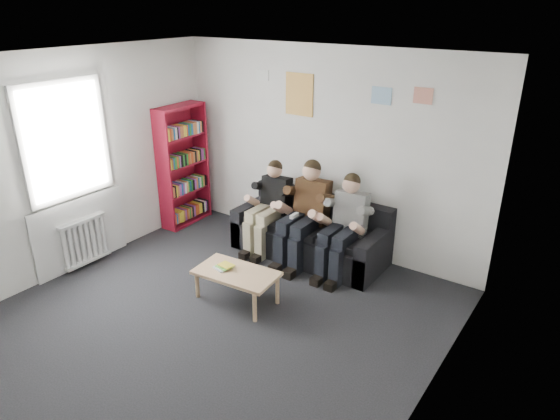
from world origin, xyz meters
name	(u,v)px	position (x,y,z in m)	size (l,w,h in m)	color
room_shell	(190,212)	(0.00, 0.00, 1.35)	(5.00, 5.00, 5.00)	black
sofa	(311,235)	(0.06, 2.11, 0.28)	(2.04, 0.84, 0.79)	black
bookshelf	(183,166)	(-2.09, 1.94, 0.90)	(0.27, 0.81, 1.81)	maroon
coffee_table	(236,275)	(-0.04, 0.67, 0.33)	(0.93, 0.51, 0.37)	tan
game_cases	(224,267)	(-0.21, 0.65, 0.39)	(0.20, 0.18, 0.04)	silver
person_left	(268,208)	(-0.51, 1.92, 0.62)	(0.38, 0.81, 1.24)	black
person_middle	(303,215)	(0.06, 1.92, 0.66)	(0.43, 0.92, 1.34)	#51371B
person_right	(343,227)	(0.63, 1.92, 0.63)	(0.40, 0.85, 1.27)	silver
radiator	(85,241)	(-2.15, 0.20, 0.35)	(0.10, 0.64, 0.60)	white
window	(73,190)	(-2.22, 0.20, 1.03)	(0.05, 1.30, 2.36)	white
poster_large	(299,94)	(-0.40, 2.49, 2.05)	(0.42, 0.01, 0.55)	#DCCD4D
poster_blue	(381,96)	(0.75, 2.49, 2.15)	(0.25, 0.01, 0.20)	#4199E0
poster_pink	(423,96)	(1.25, 2.49, 2.20)	(0.22, 0.01, 0.18)	#BC3B8D
poster_sign	(262,75)	(-1.00, 2.49, 2.25)	(0.20, 0.01, 0.14)	white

